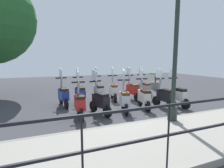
# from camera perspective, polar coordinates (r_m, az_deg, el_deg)

# --- Properties ---
(ground_plane) EXTENTS (28.00, 28.00, 0.00)m
(ground_plane) POSITION_cam_1_polar(r_m,az_deg,el_deg) (7.21, 4.32, -7.10)
(ground_plane) COLOR #38383D
(promenade_walkway) EXTENTS (2.20, 20.00, 0.15)m
(promenade_walkway) POSITION_cam_1_polar(r_m,az_deg,el_deg) (4.72, 22.08, -15.06)
(promenade_walkway) COLOR gray
(promenade_walkway) RESTS_ON ground_plane
(lamp_post_near) EXTENTS (0.26, 0.90, 4.34)m
(lamp_post_near) POSITION_cam_1_polar(r_m,az_deg,el_deg) (5.13, 19.99, 9.76)
(lamp_post_near) COLOR #232D28
(lamp_post_near) RESTS_ON promenade_walkway
(potted_palm) EXTENTS (1.06, 0.66, 1.05)m
(potted_palm) POSITION_cam_1_polar(r_m,az_deg,el_deg) (11.47, 13.95, 0.62)
(potted_palm) COLOR slate
(potted_palm) RESTS_ON ground_plane
(scooter_near_0) EXTENTS (1.23, 0.44, 1.54)m
(scooter_near_0) POSITION_cam_1_polar(r_m,az_deg,el_deg) (7.43, 20.61, -3.31)
(scooter_near_0) COLOR black
(scooter_near_0) RESTS_ON ground_plane
(scooter_near_1) EXTENTS (1.23, 0.45, 1.54)m
(scooter_near_1) POSITION_cam_1_polar(r_m,az_deg,el_deg) (7.02, 16.74, -3.78)
(scooter_near_1) COLOR black
(scooter_near_1) RESTS_ON ground_plane
(scooter_near_2) EXTENTS (1.22, 0.49, 1.54)m
(scooter_near_2) POSITION_cam_1_polar(r_m,az_deg,el_deg) (6.74, 10.37, -4.06)
(scooter_near_2) COLOR black
(scooter_near_2) RESTS_ON ground_plane
(scooter_near_3) EXTENTS (1.20, 0.54, 1.54)m
(scooter_near_3) POSITION_cam_1_polar(r_m,az_deg,el_deg) (6.26, 4.09, -4.88)
(scooter_near_3) COLOR black
(scooter_near_3) RESTS_ON ground_plane
(scooter_near_4) EXTENTS (1.20, 0.54, 1.54)m
(scooter_near_4) POSITION_cam_1_polar(r_m,az_deg,el_deg) (5.97, -3.92, -5.50)
(scooter_near_4) COLOR black
(scooter_near_4) RESTS_ON ground_plane
(scooter_near_5) EXTENTS (1.23, 0.44, 1.54)m
(scooter_near_5) POSITION_cam_1_polar(r_m,az_deg,el_deg) (5.77, -10.51, -6.11)
(scooter_near_5) COLOR black
(scooter_near_5) RESTS_ON ground_plane
(scooter_far_0) EXTENTS (1.23, 0.44, 1.54)m
(scooter_far_0) POSITION_cam_1_polar(r_m,az_deg,el_deg) (8.66, 10.45, -1.38)
(scooter_far_0) COLOR black
(scooter_far_0) RESTS_ON ground_plane
(scooter_far_1) EXTENTS (1.23, 0.44, 1.54)m
(scooter_far_1) POSITION_cam_1_polar(r_m,az_deg,el_deg) (8.19, 6.57, -1.84)
(scooter_far_1) COLOR black
(scooter_far_1) RESTS_ON ground_plane
(scooter_far_2) EXTENTS (1.22, 0.49, 1.54)m
(scooter_far_2) POSITION_cam_1_polar(r_m,az_deg,el_deg) (7.99, 0.49, -2.03)
(scooter_far_2) COLOR black
(scooter_far_2) RESTS_ON ground_plane
(scooter_far_3) EXTENTS (1.23, 0.44, 1.54)m
(scooter_far_3) POSITION_cam_1_polar(r_m,az_deg,el_deg) (7.77, -4.44, -2.34)
(scooter_far_3) COLOR black
(scooter_far_3) RESTS_ON ground_plane
(scooter_far_4) EXTENTS (1.23, 0.44, 1.54)m
(scooter_far_4) POSITION_cam_1_polar(r_m,az_deg,el_deg) (7.39, -10.42, -2.98)
(scooter_far_4) COLOR black
(scooter_far_4) RESTS_ON ground_plane
(scooter_far_5) EXTENTS (1.23, 0.45, 1.54)m
(scooter_far_5) POSITION_cam_1_polar(r_m,az_deg,el_deg) (7.25, -15.61, -3.36)
(scooter_far_5) COLOR black
(scooter_far_5) RESTS_ON ground_plane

